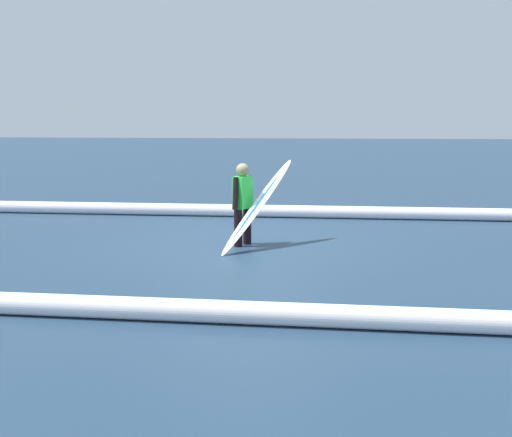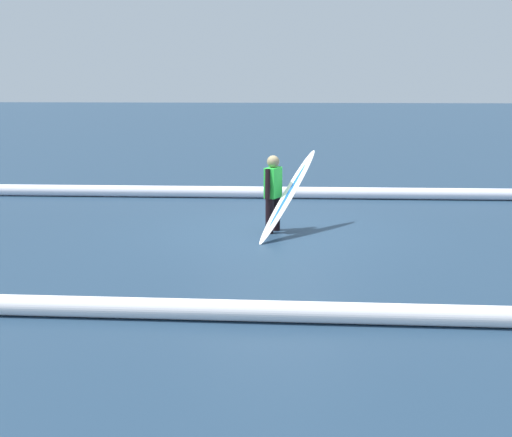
{
  "view_description": "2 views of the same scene",
  "coord_description": "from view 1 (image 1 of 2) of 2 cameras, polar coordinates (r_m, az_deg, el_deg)",
  "views": [
    {
      "loc": [
        -1.78,
        11.25,
        2.05
      ],
      "look_at": [
        -0.54,
        2.56,
        0.82
      ],
      "focal_mm": 48.5,
      "sensor_mm": 36.0,
      "label": 1
    },
    {
      "loc": [
        -0.46,
        11.42,
        2.63
      ],
      "look_at": [
        0.21,
        1.96,
        0.65
      ],
      "focal_mm": 45.95,
      "sensor_mm": 36.0,
      "label": 2
    }
  ],
  "objects": [
    {
      "name": "ground_plane",
      "position": [
        11.57,
        -0.88,
        -2.22
      ],
      "size": [
        148.22,
        148.22,
        0.0
      ],
      "primitive_type": "plane",
      "color": "navy"
    },
    {
      "name": "wave_crest_midground",
      "position": [
        7.88,
        -19.17,
        -6.65
      ],
      "size": [
        21.05,
        0.3,
        0.24
      ],
      "primitive_type": "cylinder",
      "rotation": [
        0.0,
        1.57,
        0.0
      ],
      "color": "white",
      "rests_on": "ground_plane"
    },
    {
      "name": "wave_crest_foreground",
      "position": [
        14.86,
        5.95,
        0.53
      ],
      "size": [
        25.92,
        0.68,
        0.27
      ],
      "primitive_type": "cylinder",
      "rotation": [
        0.0,
        1.57,
        0.02
      ],
      "color": "white",
      "rests_on": "ground_plane"
    },
    {
      "name": "surfboard",
      "position": [
        11.31,
        0.18,
        1.12
      ],
      "size": [
        1.1,
        1.82,
        1.43
      ],
      "color": "white",
      "rests_on": "ground_plane"
    },
    {
      "name": "surfer",
      "position": [
        11.46,
        -1.11,
        1.53
      ],
      "size": [
        0.32,
        0.57,
        1.37
      ],
      "rotation": [
        0.0,
        0.0,
        1.16
      ],
      "color": "black",
      "rests_on": "ground_plane"
    }
  ]
}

